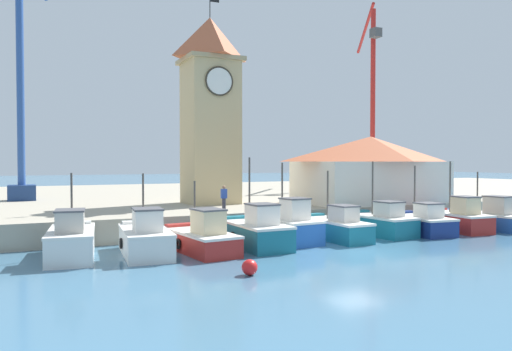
% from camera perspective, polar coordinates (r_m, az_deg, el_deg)
% --- Properties ---
extents(ground_plane, '(300.00, 300.00, 0.00)m').
position_cam_1_polar(ground_plane, '(25.26, 10.96, -8.44)').
color(ground_plane, teal).
extents(quay_wharf, '(120.00, 40.00, 1.36)m').
position_cam_1_polar(quay_wharf, '(49.16, -7.69, -2.73)').
color(quay_wharf, '#A89E89').
rests_on(quay_wharf, ground).
extents(fishing_boat_far_left, '(2.63, 5.11, 3.87)m').
position_cam_1_polar(fishing_boat_far_left, '(24.22, -20.37, -7.01)').
color(fishing_boat_far_left, silver).
rests_on(fishing_boat_far_left, ground).
extents(fishing_boat_left_outer, '(2.52, 5.24, 3.82)m').
position_cam_1_polar(fishing_boat_left_outer, '(24.15, -12.55, -7.04)').
color(fishing_boat_left_outer, silver).
rests_on(fishing_boat_left_outer, ground).
extents(fishing_boat_left_inner, '(2.57, 5.33, 3.44)m').
position_cam_1_polar(fishing_boat_left_inner, '(24.43, -6.29, -7.09)').
color(fishing_boat_left_inner, '#AD2823').
rests_on(fishing_boat_left_inner, ground).
extents(fishing_boat_mid_left, '(2.31, 4.95, 4.61)m').
position_cam_1_polar(fishing_boat_mid_left, '(25.62, -0.10, -6.46)').
color(fishing_boat_mid_left, '#196B7F').
rests_on(fishing_boat_mid_left, ground).
extents(fishing_boat_center, '(2.49, 4.30, 4.33)m').
position_cam_1_polar(fishing_boat_center, '(27.19, 3.67, -5.90)').
color(fishing_boat_center, '#2356A8').
rests_on(fishing_boat_center, ground).
extents(fishing_boat_mid_right, '(1.96, 5.20, 3.86)m').
position_cam_1_polar(fishing_boat_mid_right, '(28.53, 8.98, -5.84)').
color(fishing_boat_mid_right, '#196B7F').
rests_on(fishing_boat_mid_right, ground).
extents(fishing_boat_right_inner, '(2.46, 4.77, 4.40)m').
position_cam_1_polar(fishing_boat_right_inner, '(30.77, 13.94, -5.27)').
color(fishing_boat_right_inner, '#196B7F').
rests_on(fishing_boat_right_inner, ground).
extents(fishing_boat_right_outer, '(2.46, 4.58, 4.14)m').
position_cam_1_polar(fishing_boat_right_outer, '(31.98, 18.30, -5.14)').
color(fishing_boat_right_outer, navy).
rests_on(fishing_boat_right_outer, ground).
extents(fishing_boat_far_right, '(2.32, 4.69, 4.41)m').
position_cam_1_polar(fishing_boat_far_right, '(34.04, 21.98, -4.63)').
color(fishing_boat_far_right, '#AD2823').
rests_on(fishing_boat_far_right, ground).
extents(fishing_boat_end_right, '(2.83, 5.14, 3.72)m').
position_cam_1_polar(fishing_boat_end_right, '(35.82, 24.89, -4.42)').
color(fishing_boat_end_right, '#2356A8').
rests_on(fishing_boat_end_right, ground).
extents(clock_tower, '(4.01, 4.01, 14.98)m').
position_cam_1_polar(clock_tower, '(36.42, -5.25, 7.94)').
color(clock_tower, tan).
rests_on(clock_tower, quay_wharf).
extents(warehouse_right, '(10.80, 6.43, 4.88)m').
position_cam_1_polar(warehouse_right, '(37.94, 12.95, 0.77)').
color(warehouse_right, silver).
rests_on(warehouse_right, quay_wharf).
extents(port_crane_near, '(5.32, 10.07, 21.10)m').
position_cam_1_polar(port_crane_near, '(59.01, 13.12, 6.74)').
color(port_crane_near, maroon).
rests_on(port_crane_near, quay_wharf).
extents(port_crane_far, '(3.40, 8.72, 20.83)m').
position_cam_1_polar(port_crane_far, '(43.34, -25.25, 8.43)').
color(port_crane_far, navy).
rests_on(port_crane_far, quay_wharf).
extents(mooring_buoy, '(0.62, 0.62, 0.62)m').
position_cam_1_polar(mooring_buoy, '(19.56, -0.74, -10.46)').
color(mooring_buoy, red).
rests_on(mooring_buoy, ground).
extents(dock_worker_near_tower, '(0.34, 0.22, 1.62)m').
position_cam_1_polar(dock_worker_near_tower, '(29.63, -3.69, -2.63)').
color(dock_worker_near_tower, '#33333D').
rests_on(dock_worker_near_tower, quay_wharf).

